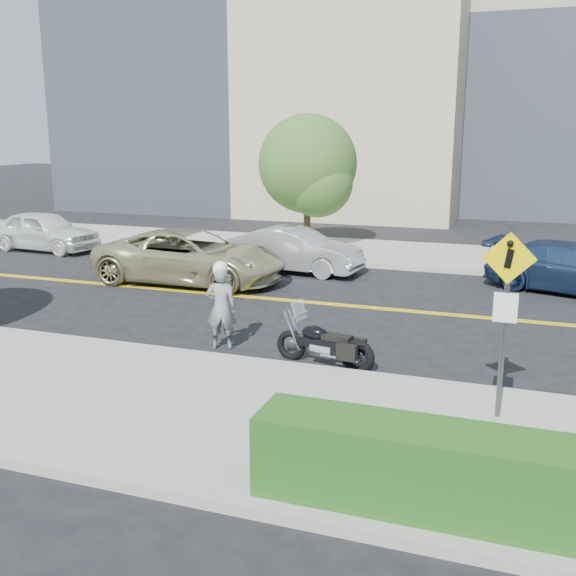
% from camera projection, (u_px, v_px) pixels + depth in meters
% --- Properties ---
extents(ground_plane, '(120.00, 120.00, 0.00)m').
position_uv_depth(ground_plane, '(342.00, 305.00, 17.62)').
color(ground_plane, black).
rests_on(ground_plane, ground).
extents(sidewalk_near, '(60.00, 5.00, 0.15)m').
position_uv_depth(sidewalk_near, '(218.00, 413.00, 10.73)').
color(sidewalk_near, '#9E9B91').
rests_on(sidewalk_near, ground_plane).
extents(sidewalk_far, '(60.00, 5.00, 0.15)m').
position_uv_depth(sidewalk_far, '(396.00, 254.00, 24.47)').
color(sidewalk_far, '#9E9B91').
rests_on(sidewalk_far, ground_plane).
extents(pedestrian_sign, '(0.78, 0.08, 3.00)m').
position_uv_depth(pedestrian_sign, '(506.00, 303.00, 10.00)').
color(pedestrian_sign, '#4C4C51').
rests_on(pedestrian_sign, sidewalk_near).
extents(motorcyclist, '(0.73, 0.58, 1.87)m').
position_uv_depth(motorcyclist, '(221.00, 305.00, 13.95)').
color(motorcyclist, '#A9AAAD').
rests_on(motorcyclist, ground).
extents(motorcycle, '(2.09, 0.95, 1.23)m').
position_uv_depth(motorcycle, '(325.00, 335.00, 13.01)').
color(motorcycle, black).
rests_on(motorcycle, ground).
extents(suv, '(5.74, 2.70, 1.59)m').
position_uv_depth(suv, '(191.00, 256.00, 20.08)').
color(suv, tan).
rests_on(suv, ground).
extents(parked_car_white, '(4.53, 2.12, 1.50)m').
position_uv_depth(parked_car_white, '(44.00, 231.00, 25.43)').
color(parked_car_white, white).
rests_on(parked_car_white, ground).
extents(parked_car_silver, '(4.47, 1.94, 1.43)m').
position_uv_depth(parked_car_silver, '(295.00, 250.00, 21.56)').
color(parked_car_silver, '#B3B5BB').
rests_on(parked_car_silver, ground).
extents(parked_car_blue, '(5.17, 3.30, 1.40)m').
position_uv_depth(parked_car_blue, '(574.00, 268.00, 18.83)').
color(parked_car_blue, navy).
rests_on(parked_car_blue, ground).
extents(tree_far_a, '(3.73, 3.73, 5.09)m').
position_uv_depth(tree_far_a, '(308.00, 164.00, 25.35)').
color(tree_far_a, '#382619').
rests_on(tree_far_a, ground).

